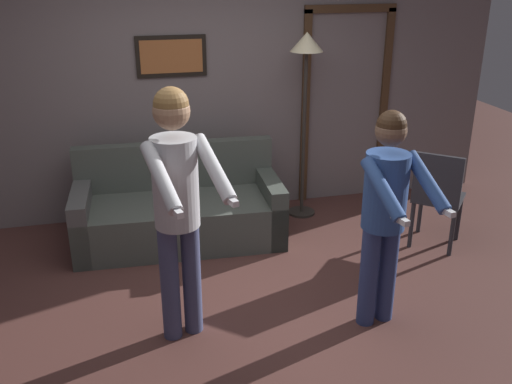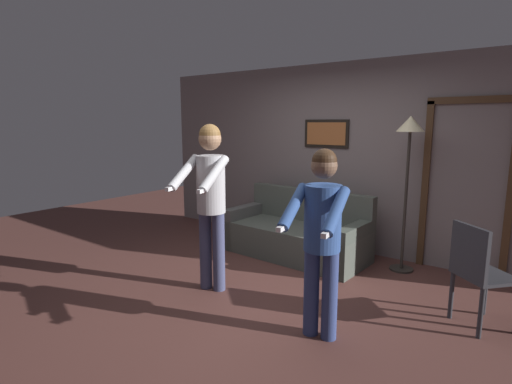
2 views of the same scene
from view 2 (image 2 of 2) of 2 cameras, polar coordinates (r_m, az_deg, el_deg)
ground_plane at (r=4.36m, az=0.22°, el=-14.28°), size 12.00×12.00×0.00m
back_wall_assembly at (r=5.73m, az=12.40°, el=4.81°), size 6.40×0.10×2.60m
couch at (r=5.46m, az=5.84°, el=-6.19°), size 1.94×0.94×0.87m
torchiere_lamp at (r=5.00m, az=21.05°, el=6.37°), size 0.32×0.32×1.86m
person_standing_left at (r=4.18m, az=-6.58°, el=0.13°), size 0.54×0.72×1.77m
person_standing_right at (r=3.27m, az=9.36°, el=-5.17°), size 0.49×0.65×1.59m
dining_chair_distant at (r=4.01m, az=29.13°, el=-9.69°), size 0.59×0.59×0.93m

